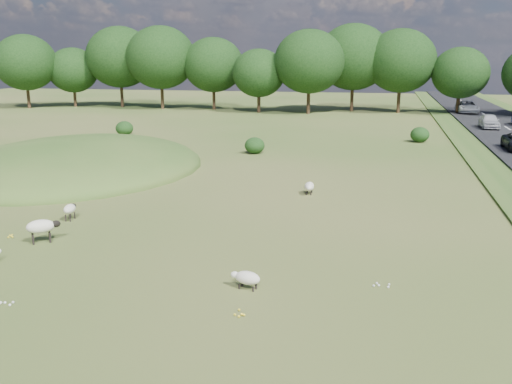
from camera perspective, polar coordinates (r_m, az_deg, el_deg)
ground at (r=43.14m, az=2.11°, el=3.63°), size 160.00×160.00×0.00m
mound at (r=39.86m, az=-17.36°, el=2.22°), size 16.00×20.00×4.00m
treeline at (r=77.74m, az=6.35°, el=12.75°), size 96.28×14.66×11.70m
shrubs at (r=49.84m, az=0.47°, el=5.73°), size 28.81×10.64×1.35m
sheep_1 at (r=24.38m, az=-20.65°, el=-3.26°), size 1.31×1.13×0.96m
sheep_2 at (r=31.06m, az=5.34°, el=0.54°), size 0.54×1.16×0.67m
sheep_3 at (r=18.48m, az=-0.94°, el=-8.58°), size 1.08×0.64×0.60m
sheep_4 at (r=27.38m, az=-18.12°, el=-1.62°), size 0.54×1.04×0.74m
car_1 at (r=62.57m, az=22.29°, el=6.58°), size 1.71×4.24×1.45m
car_4 at (r=78.94m, az=20.40°, el=7.98°), size 2.53×5.50×1.53m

